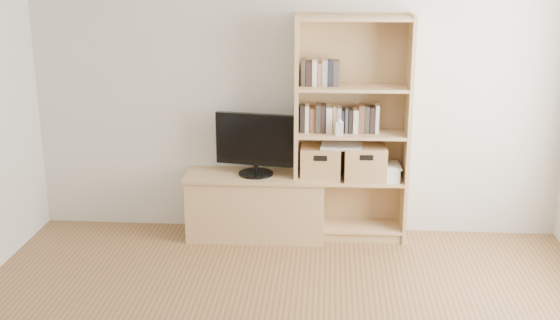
# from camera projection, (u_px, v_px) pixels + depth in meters

# --- Properties ---
(back_wall) EXTENTS (4.50, 0.02, 2.60)m
(back_wall) POSITION_uv_depth(u_px,v_px,m) (296.00, 83.00, 5.88)
(back_wall) COLOR silver
(back_wall) RESTS_ON floor
(tv_stand) EXTENTS (1.16, 0.45, 0.53)m
(tv_stand) POSITION_uv_depth(u_px,v_px,m) (256.00, 207.00, 5.99)
(tv_stand) COLOR tan
(tv_stand) RESTS_ON floor
(bookshelf) EXTENTS (0.95, 0.35, 1.89)m
(bookshelf) POSITION_uv_depth(u_px,v_px,m) (352.00, 130.00, 5.79)
(bookshelf) COLOR tan
(bookshelf) RESTS_ON floor
(television) EXTENTS (0.68, 0.16, 0.53)m
(television) POSITION_uv_depth(u_px,v_px,m) (256.00, 144.00, 5.84)
(television) COLOR black
(television) RESTS_ON tv_stand
(books_row_mid) EXTENTS (0.85, 0.19, 0.23)m
(books_row_mid) POSITION_uv_depth(u_px,v_px,m) (352.00, 118.00, 5.79)
(books_row_mid) COLOR black
(books_row_mid) RESTS_ON bookshelf
(books_row_upper) EXTENTS (0.42, 0.16, 0.22)m
(books_row_upper) POSITION_uv_depth(u_px,v_px,m) (327.00, 72.00, 5.69)
(books_row_upper) COLOR black
(books_row_upper) RESTS_ON bookshelf
(baby_monitor) EXTENTS (0.06, 0.04, 0.11)m
(baby_monitor) POSITION_uv_depth(u_px,v_px,m) (339.00, 129.00, 5.69)
(baby_monitor) COLOR white
(baby_monitor) RESTS_ON bookshelf
(basket_left) EXTENTS (0.33, 0.27, 0.27)m
(basket_left) POSITION_uv_depth(u_px,v_px,m) (321.00, 162.00, 5.88)
(basket_left) COLOR #946B43
(basket_left) RESTS_ON bookshelf
(basket_right) EXTENTS (0.36, 0.30, 0.29)m
(basket_right) POSITION_uv_depth(u_px,v_px,m) (365.00, 162.00, 5.86)
(basket_right) COLOR #946B43
(basket_right) RESTS_ON bookshelf
(laptop) EXTENTS (0.35, 0.25, 0.03)m
(laptop) POSITION_uv_depth(u_px,v_px,m) (341.00, 146.00, 5.82)
(laptop) COLOR silver
(laptop) RESTS_ON basket_left
(magazine_stack) EXTENTS (0.16, 0.24, 0.11)m
(magazine_stack) POSITION_uv_depth(u_px,v_px,m) (389.00, 173.00, 5.88)
(magazine_stack) COLOR silver
(magazine_stack) RESTS_ON bookshelf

